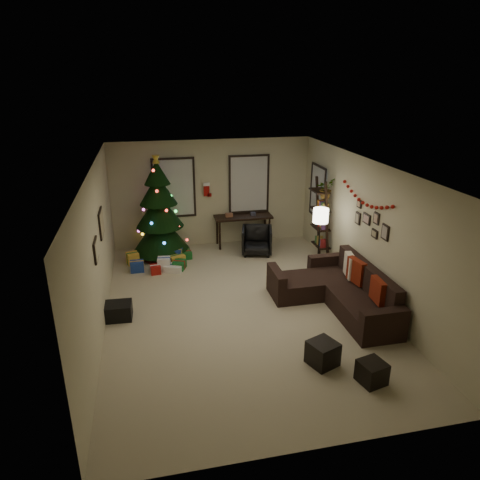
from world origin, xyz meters
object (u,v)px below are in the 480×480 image
Objects in this scene: desk at (243,219)px; desk_chair at (257,240)px; bookshelf at (321,222)px; sofa at (339,292)px; christmas_tree at (160,214)px.

desk_chair is at bearing -72.73° from desk.
desk_chair is 0.34× the size of bookshelf.
desk is 2.15× the size of desk_chair.
sofa reaches higher than desk_chair.
desk is (2.10, 0.27, -0.36)m from christmas_tree.
sofa is at bearing -57.85° from desk_chair.
christmas_tree is at bearing -174.85° from desk_chair.
desk is at bearing 121.69° from desk_chair.
bookshelf is at bearing -16.92° from christmas_tree.
christmas_tree is 2.15m from desk.
desk is 0.74× the size of bookshelf.
desk_chair is (0.20, -0.65, -0.36)m from desk.
desk is 0.77m from desk_chair.
desk_chair is at bearing 107.73° from sofa.
desk is at bearing 7.41° from christmas_tree.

